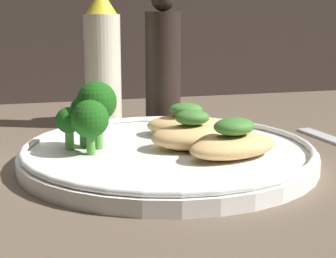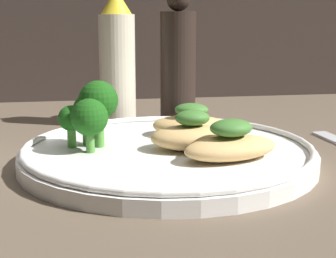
% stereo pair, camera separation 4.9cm
% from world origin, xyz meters
% --- Properties ---
extents(ground_plane, '(1.80, 1.80, 0.01)m').
position_xyz_m(ground_plane, '(0.00, 0.00, -0.01)').
color(ground_plane, brown).
extents(plate, '(0.29, 0.29, 0.02)m').
position_xyz_m(plate, '(0.00, 0.00, 0.01)').
color(plate, white).
rests_on(plate, ground_plane).
extents(grilled_meat_front, '(0.10, 0.07, 0.04)m').
position_xyz_m(grilled_meat_front, '(0.05, -0.05, 0.03)').
color(grilled_meat_front, tan).
rests_on(grilled_meat_front, plate).
extents(grilled_meat_middle, '(0.08, 0.06, 0.04)m').
position_xyz_m(grilled_meat_middle, '(0.02, -0.01, 0.03)').
color(grilled_meat_middle, tan).
rests_on(grilled_meat_middle, plate).
extents(grilled_meat_back, '(0.10, 0.07, 0.04)m').
position_xyz_m(grilled_meat_back, '(0.03, 0.05, 0.03)').
color(grilled_meat_back, tan).
rests_on(grilled_meat_back, plate).
extents(broccoli_bunch, '(0.06, 0.06, 0.07)m').
position_xyz_m(broccoli_bunch, '(-0.07, 0.02, 0.05)').
color(broccoli_bunch, '#4C8E38').
rests_on(broccoli_bunch, plate).
extents(sauce_bottle, '(0.05, 0.05, 0.17)m').
position_xyz_m(sauce_bottle, '(-0.03, 0.19, 0.08)').
color(sauce_bottle, beige).
rests_on(sauce_bottle, ground_plane).
extents(pepper_grinder, '(0.05, 0.05, 0.18)m').
position_xyz_m(pepper_grinder, '(0.04, 0.19, 0.08)').
color(pepper_grinder, black).
rests_on(pepper_grinder, ground_plane).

